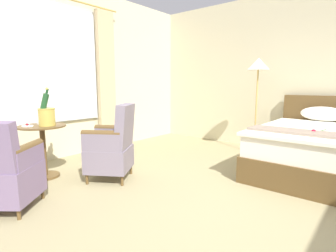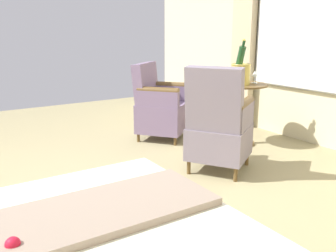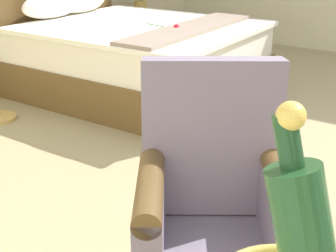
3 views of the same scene
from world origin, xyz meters
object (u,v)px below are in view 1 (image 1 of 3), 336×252
floor_lamp_brass (258,72)px  armchair_by_window (113,147)px  champagne_bucket (46,114)px  wine_glass_near_bucket (39,117)px  armchair_facing_bed (3,172)px  bed (326,150)px  side_table_round (43,146)px  wine_glass_near_edge (29,119)px  snack_plate (27,126)px

floor_lamp_brass → armchair_by_window: 2.88m
champagne_bucket → wine_glass_near_bucket: champagne_bucket is taller
wine_glass_near_bucket → armchair_facing_bed: bearing=-43.0°
bed → side_table_round: bearing=-139.0°
wine_glass_near_bucket → armchair_by_window: armchair_by_window is taller
side_table_round → armchair_by_window: armchair_by_window is taller
side_table_round → armchair_by_window: (0.79, 0.55, 0.00)m
floor_lamp_brass → armchair_facing_bed: size_ratio=1.85×
armchair_by_window → bed: bearing=43.0°
armchair_by_window → armchair_facing_bed: bearing=-96.2°
side_table_round → wine_glass_near_bucket: size_ratio=4.89×
wine_glass_near_bucket → bed: bearing=38.9°
wine_glass_near_edge → snack_plate: (-0.05, -0.01, -0.09)m
bed → wine_glass_near_bucket: (-3.13, -2.53, 0.46)m
wine_glass_near_bucket → snack_plate: 0.24m
wine_glass_near_bucket → armchair_facing_bed: (0.82, -0.77, -0.42)m
floor_lamp_brass → champagne_bucket: bearing=-119.5°
champagne_bucket → armchair_by_window: champagne_bucket is taller
floor_lamp_brass → champagne_bucket: floor_lamp_brass is taller
champagne_bucket → side_table_round: bearing=-140.8°
bed → champagne_bucket: 3.89m
side_table_round → armchair_by_window: 0.97m
floor_lamp_brass → side_table_round: bearing=-120.0°
champagne_bucket → armchair_facing_bed: bearing=-52.0°
snack_plate → bed: bearing=42.0°
side_table_round → wine_glass_near_bucket: 0.42m
champagne_bucket → snack_plate: 0.28m
bed → armchair_facing_bed: size_ratio=2.29×
wine_glass_near_edge → armchair_by_window: 1.14m
side_table_round → snack_plate: snack_plate is taller
bed → floor_lamp_brass: size_ratio=1.24×
bed → snack_plate: bearing=-138.0°
wine_glass_near_edge → armchair_by_window: (0.82, 0.69, -0.38)m
side_table_round → champagne_bucket: size_ratio=1.41×
floor_lamp_brass → wine_glass_near_bucket: (-1.92, -3.00, -0.67)m
wine_glass_near_edge → bed: bearing=42.3°
champagne_bucket → wine_glass_near_bucket: size_ratio=3.46×
bed → side_table_round: (-2.97, -2.58, 0.08)m
wine_glass_near_edge → snack_plate: bearing=-166.5°
wine_glass_near_edge → armchair_by_window: armchair_by_window is taller
bed → wine_glass_near_bucket: bearing=-141.1°
wine_glass_near_edge → floor_lamp_brass: bearing=60.8°
wine_glass_near_bucket → snack_plate: (0.09, -0.20, -0.09)m
armchair_facing_bed → champagne_bucket: bearing=128.0°
bed → armchair_by_window: size_ratio=2.10×
wine_glass_near_edge → snack_plate: 0.11m
snack_plate → wine_glass_near_bucket: bearing=114.6°
floor_lamp_brass → champagne_bucket: 3.51m
wine_glass_near_bucket → wine_glass_near_edge: size_ratio=0.98×
floor_lamp_brass → armchair_by_window: (-0.96, -2.50, -1.05)m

